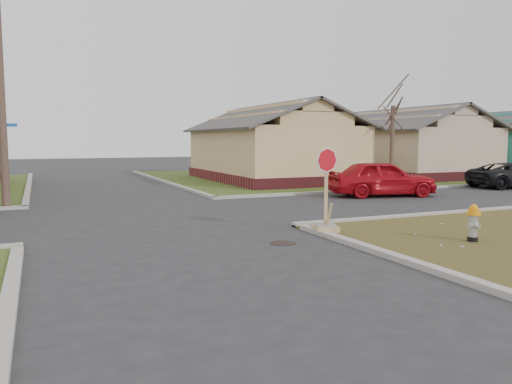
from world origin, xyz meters
name	(u,v)px	position (x,y,z in m)	size (l,w,h in m)	color
ground	(188,247)	(0.00, 0.00, 0.00)	(120.00, 120.00, 0.00)	#27272A
verge_far_right	(410,173)	(22.00, 18.00, 0.03)	(37.00, 19.00, 0.05)	#364F1C
curbs	(145,217)	(0.00, 5.00, 0.00)	(80.00, 40.00, 0.12)	#A39B93
manhole	(283,243)	(2.20, -0.50, 0.01)	(0.64, 0.64, 0.01)	black
side_house_yellow	(272,144)	(10.00, 16.50, 2.19)	(7.60, 11.60, 4.70)	maroon
side_house_tan	(403,144)	(20.00, 16.50, 2.19)	(7.60, 11.60, 4.70)	maroon
side_house_teal	(506,143)	(30.00, 16.50, 2.19)	(7.60, 11.60, 4.70)	maroon
utility_pole	(0,77)	(-4.20, 8.90, 4.66)	(1.80, 0.28, 9.00)	#432E26
tree_mid_right	(392,146)	(14.00, 10.20, 2.15)	(0.22, 0.22, 4.20)	#432E26
fire_hydrant	(473,221)	(6.38, -2.32, 0.54)	(0.34, 0.34, 0.90)	black
stop_sign	(326,213)	(3.83, 0.21, 0.53)	(0.63, 0.62, 2.24)	#A58559
red_sedan	(382,178)	(10.73, 6.76, 0.79)	(1.87, 4.66, 1.59)	#AF0C16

